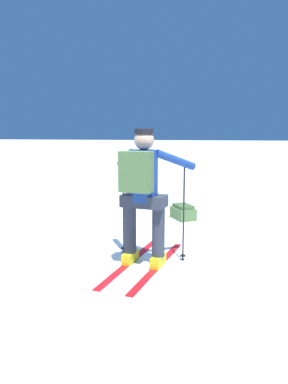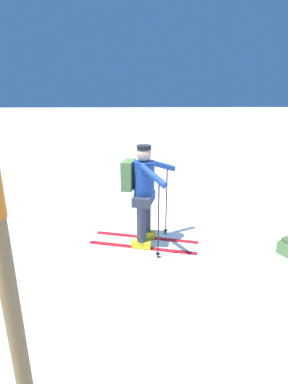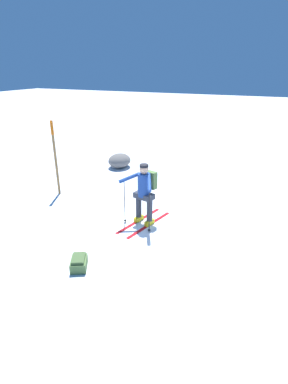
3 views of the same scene
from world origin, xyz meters
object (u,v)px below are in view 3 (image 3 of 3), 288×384
skier (145,190)px  trail_marker (55,153)px  rock_boulder (119,161)px  dropped_backpack (79,263)px

skier → trail_marker: size_ratio=0.77×
skier → rock_boulder: 4.86m
trail_marker → skier: bearing=-101.0°
dropped_backpack → rock_boulder: rock_boulder is taller
trail_marker → rock_boulder: (3.22, -0.46, -1.08)m
skier → dropped_backpack: 2.49m
skier → dropped_backpack: (-2.32, 0.42, -0.80)m
skier → trail_marker: trail_marker is taller
dropped_backpack → rock_boulder: 6.66m
skier → trail_marker: bearing=79.0°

